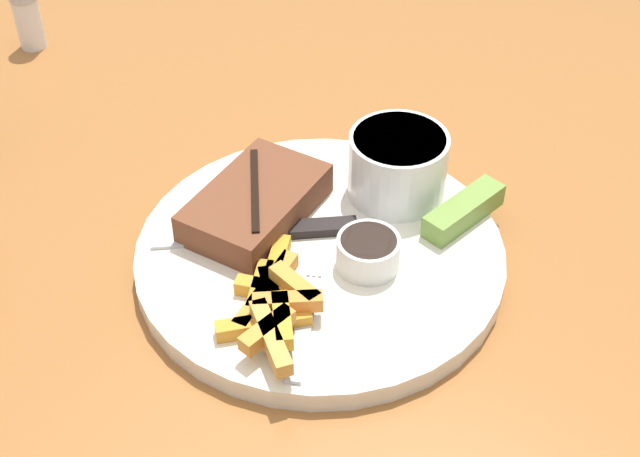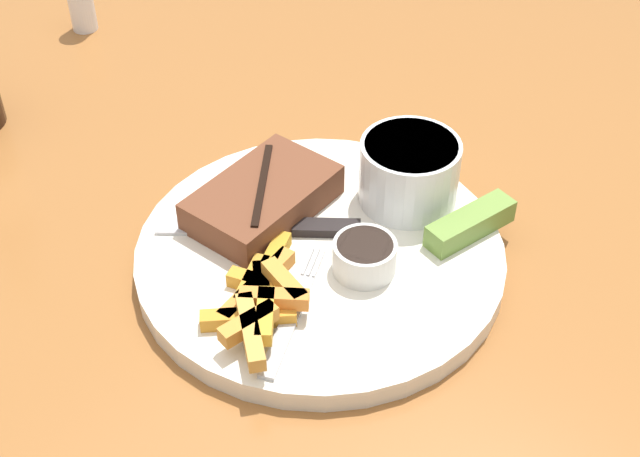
{
  "view_description": "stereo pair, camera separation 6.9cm",
  "coord_description": "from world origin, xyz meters",
  "views": [
    {
      "loc": [
        -0.42,
        -0.3,
        1.26
      ],
      "look_at": [
        0.0,
        0.0,
        0.8
      ],
      "focal_mm": 50.0,
      "sensor_mm": 36.0,
      "label": 1
    },
    {
      "loc": [
        -0.37,
        -0.36,
        1.26
      ],
      "look_at": [
        0.0,
        0.0,
        0.8
      ],
      "focal_mm": 50.0,
      "sensor_mm": 36.0,
      "label": 2
    }
  ],
  "objects": [
    {
      "name": "coleslaw_cup",
      "position": [
        0.09,
        -0.01,
        0.81
      ],
      "size": [
        0.08,
        0.08,
        0.06
      ],
      "color": "white",
      "rests_on": "dinner_plate"
    },
    {
      "name": "salt_shaker",
      "position": [
        0.09,
        0.45,
        0.79
      ],
      "size": [
        0.03,
        0.03,
        0.07
      ],
      "color": "white",
      "rests_on": "dining_table"
    },
    {
      "name": "fork_utensil",
      "position": [
        -0.07,
        -0.04,
        0.78
      ],
      "size": [
        0.12,
        0.07,
        0.0
      ],
      "rotation": [
        0.0,
        0.0,
        6.77
      ],
      "color": "#B7B7BC",
      "rests_on": "dinner_plate"
    },
    {
      "name": "dining_table",
      "position": [
        0.0,
        0.0,
        0.7
      ],
      "size": [
        1.53,
        1.4,
        0.76
      ],
      "color": "#935B2D",
      "rests_on": "ground_plane"
    },
    {
      "name": "steak_portion",
      "position": [
        -0.0,
        0.06,
        0.79
      ],
      "size": [
        0.13,
        0.09,
        0.03
      ],
      "color": "brown",
      "rests_on": "dinner_plate"
    },
    {
      "name": "dipping_sauce_cup",
      "position": [
        0.01,
        -0.04,
        0.79
      ],
      "size": [
        0.05,
        0.05,
        0.03
      ],
      "color": "silver",
      "rests_on": "dinner_plate"
    },
    {
      "name": "fries_pile",
      "position": [
        -0.08,
        -0.01,
        0.79
      ],
      "size": [
        0.12,
        0.1,
        0.02
      ],
      "color": "orange",
      "rests_on": "dinner_plate"
    },
    {
      "name": "dinner_plate",
      "position": [
        0.0,
        0.0,
        0.77
      ],
      "size": [
        0.29,
        0.29,
        0.02
      ],
      "color": "silver",
      "rests_on": "dining_table"
    },
    {
      "name": "pickle_spear",
      "position": [
        0.1,
        -0.07,
        0.79
      ],
      "size": [
        0.08,
        0.04,
        0.02
      ],
      "color": "olive",
      "rests_on": "dinner_plate"
    },
    {
      "name": "knife_utensil",
      "position": [
        -0.01,
        0.04,
        0.78
      ],
      "size": [
        0.12,
        0.13,
        0.01
      ],
      "rotation": [
        0.0,
        0.0,
        2.3
      ],
      "color": "#B7B7BC",
      "rests_on": "dinner_plate"
    }
  ]
}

